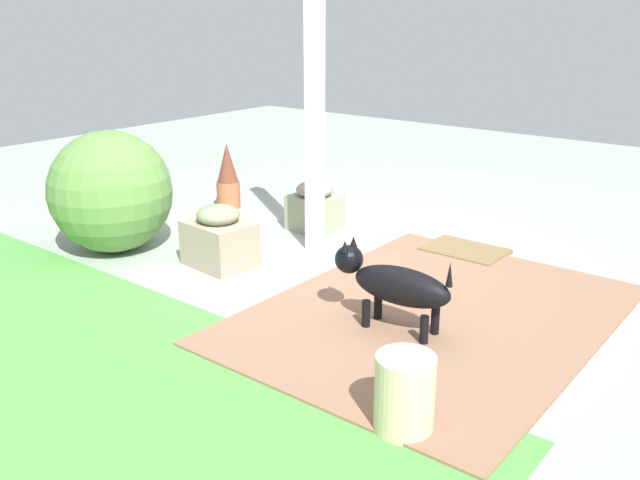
% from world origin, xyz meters
% --- Properties ---
extents(ground_plane, '(12.00, 12.00, 0.00)m').
position_xyz_m(ground_plane, '(0.00, 0.00, 0.00)').
color(ground_plane, '#97A196').
extents(brick_path, '(1.80, 2.40, 0.02)m').
position_xyz_m(brick_path, '(-0.98, 0.21, 0.01)').
color(brick_path, '#8F664D').
rests_on(brick_path, ground).
extents(porch_pillar, '(0.11, 0.11, 2.13)m').
position_xyz_m(porch_pillar, '(0.31, -0.28, 1.06)').
color(porch_pillar, white).
rests_on(porch_pillar, ground).
extents(stone_planter_nearest, '(0.39, 0.36, 0.40)m').
position_xyz_m(stone_planter_nearest, '(0.61, -0.65, 0.19)').
color(stone_planter_nearest, gray).
rests_on(stone_planter_nearest, ground).
extents(stone_planter_mid, '(0.49, 0.40, 0.44)m').
position_xyz_m(stone_planter_mid, '(0.61, 0.40, 0.20)').
color(stone_planter_mid, gray).
rests_on(stone_planter_mid, ground).
extents(round_shrub, '(0.89, 0.89, 0.89)m').
position_xyz_m(round_shrub, '(1.46, 0.66, 0.45)').
color(round_shrub, '#59873F').
rests_on(round_shrub, ground).
extents(terracotta_pot_spiky, '(0.21, 0.21, 0.59)m').
position_xyz_m(terracotta_pot_spiky, '(1.62, -0.67, 0.28)').
color(terracotta_pot_spiky, '#A25E3A').
rests_on(terracotta_pot_spiky, ground).
extents(dog, '(0.71, 0.23, 0.49)m').
position_xyz_m(dog, '(-0.90, 0.53, 0.28)').
color(dog, black).
rests_on(dog, ground).
extents(ceramic_urn, '(0.26, 0.26, 0.35)m').
position_xyz_m(ceramic_urn, '(-1.45, 1.30, 0.17)').
color(ceramic_urn, beige).
rests_on(ceramic_urn, ground).
extents(doormat, '(0.57, 0.41, 0.03)m').
position_xyz_m(doormat, '(-0.62, -0.90, 0.01)').
color(doormat, olive).
rests_on(doormat, ground).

